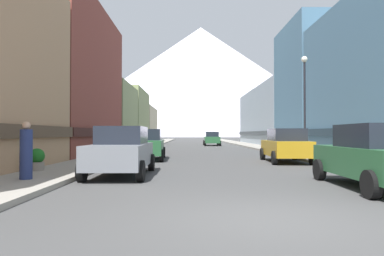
# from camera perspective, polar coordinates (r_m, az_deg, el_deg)

# --- Properties ---
(ground_plane) EXTENTS (400.00, 400.00, 0.00)m
(ground_plane) POSITION_cam_1_polar(r_m,az_deg,el_deg) (6.45, 12.08, -14.50)
(ground_plane) COLOR #414141
(sidewalk_left) EXTENTS (2.50, 100.00, 0.15)m
(sidewalk_left) POSITION_cam_1_polar(r_m,az_deg,el_deg) (41.43, -7.35, -2.93)
(sidewalk_left) COLOR gray
(sidewalk_left) RESTS_ON ground
(sidewalk_right) EXTENTS (2.50, 100.00, 0.15)m
(sidewalk_right) POSITION_cam_1_polar(r_m,az_deg,el_deg) (41.84, 9.93, -2.91)
(sidewalk_right) COLOR gray
(sidewalk_right) RESTS_ON ground
(storefront_left_1) EXTENTS (9.75, 13.67, 10.58)m
(storefront_left_1) POSITION_cam_1_polar(r_m,az_deg,el_deg) (27.39, -24.09, 6.69)
(storefront_left_1) COLOR brown
(storefront_left_1) RESTS_ON ground
(storefront_left_2) EXTENTS (8.00, 9.71, 6.74)m
(storefront_left_2) POSITION_cam_1_polar(r_m,az_deg,el_deg) (38.38, -15.65, 1.67)
(storefront_left_2) COLOR #8C9966
(storefront_left_2) RESTS_ON ground
(storefront_left_3) EXTENTS (9.19, 11.49, 7.54)m
(storefront_left_3) POSITION_cam_1_polar(r_m,az_deg,el_deg) (49.28, -12.97, 1.54)
(storefront_left_3) COLOR #8C9966
(storefront_left_3) RESTS_ON ground
(storefront_left_4) EXTENTS (7.99, 13.64, 6.18)m
(storefront_left_4) POSITION_cam_1_polar(r_m,az_deg,el_deg) (62.07, -9.83, 0.41)
(storefront_left_4) COLOR beige
(storefront_left_4) RESTS_ON ground
(storefront_right_2) EXTENTS (9.11, 8.84, 11.46)m
(storefront_right_2) POSITION_cam_1_polar(r_m,az_deg,el_deg) (34.18, 22.41, 5.90)
(storefront_right_2) COLOR slate
(storefront_right_2) RESTS_ON ground
(storefront_right_3) EXTENTS (8.86, 10.72, 7.66)m
(storefront_right_3) POSITION_cam_1_polar(r_m,az_deg,el_deg) (43.28, 17.12, 1.97)
(storefront_right_3) COLOR #99A5B2
(storefront_right_3) RESTS_ON ground
(storefront_right_4) EXTENTS (7.20, 12.67, 7.70)m
(storefront_right_4) POSITION_cam_1_polar(r_m,az_deg,el_deg) (54.35, 12.53, 1.38)
(storefront_right_4) COLOR #99A5B2
(storefront_right_4) RESTS_ON ground
(car_left_0) EXTENTS (2.08, 4.41, 1.78)m
(car_left_0) POSITION_cam_1_polar(r_m,az_deg,el_deg) (12.84, -11.52, -3.67)
(car_left_0) COLOR slate
(car_left_0) RESTS_ON ground
(car_left_1) EXTENTS (2.23, 4.47, 1.78)m
(car_left_1) POSITION_cam_1_polar(r_m,az_deg,el_deg) (20.34, -7.45, -2.67)
(car_left_1) COLOR #265933
(car_left_1) RESTS_ON ground
(car_right_0) EXTENTS (2.13, 4.43, 1.78)m
(car_right_0) POSITION_cam_1_polar(r_m,az_deg,el_deg) (10.86, 27.90, -4.08)
(car_right_0) COLOR #265933
(car_right_0) RESTS_ON ground
(car_right_1) EXTENTS (2.21, 4.47, 1.78)m
(car_right_1) POSITION_cam_1_polar(r_m,az_deg,el_deg) (19.07, 15.16, -2.76)
(car_right_1) COLOR #B28419
(car_right_1) RESTS_ON ground
(car_driving_0) EXTENTS (2.06, 4.40, 1.78)m
(car_driving_0) POSITION_cam_1_polar(r_m,az_deg,el_deg) (44.27, 3.27, -1.75)
(car_driving_0) COLOR #265933
(car_driving_0) RESTS_ON ground
(potted_plant_0) EXTENTS (0.56, 0.56, 0.82)m
(potted_plant_0) POSITION_cam_1_polar(r_m,az_deg,el_deg) (14.10, -24.19, -4.73)
(potted_plant_0) COLOR gray
(potted_plant_0) RESTS_ON sidewalk_left
(pedestrian_0) EXTENTS (0.36, 0.36, 1.73)m
(pedestrian_0) POSITION_cam_1_polar(r_m,az_deg,el_deg) (11.54, -25.66, -3.64)
(pedestrian_0) COLOR navy
(pedestrian_0) RESTS_ON sidewalk_left
(pedestrian_1) EXTENTS (0.36, 0.36, 1.52)m
(pedestrian_1) POSITION_cam_1_polar(r_m,az_deg,el_deg) (15.96, 27.99, -3.24)
(pedestrian_1) COLOR #333338
(pedestrian_1) RESTS_ON sidewalk_right
(streetlamp_right) EXTENTS (0.36, 0.36, 5.86)m
(streetlamp_right) POSITION_cam_1_polar(r_m,az_deg,el_deg) (21.13, 18.06, 5.81)
(streetlamp_right) COLOR black
(streetlamp_right) RESTS_ON sidewalk_right
(mountain_backdrop) EXTENTS (228.05, 228.05, 83.87)m
(mountain_backdrop) POSITION_cam_1_polar(r_m,az_deg,el_deg) (269.34, 1.46, 7.68)
(mountain_backdrop) COLOR silver
(mountain_backdrop) RESTS_ON ground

